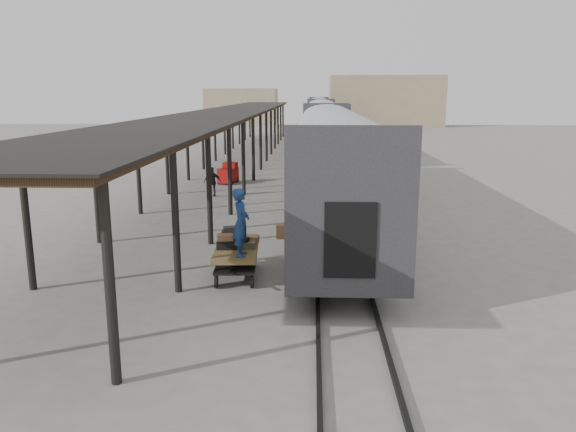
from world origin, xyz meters
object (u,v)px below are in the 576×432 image
Objects in this scene: luggage_tug at (228,174)px; pedestrian at (212,182)px; baggage_cart at (236,256)px; porter at (241,222)px.

pedestrian is (-0.18, -4.40, 0.22)m from luggage_tug.
luggage_tug is (-2.84, 17.49, -0.08)m from baggage_cart.
pedestrian reaches higher than baggage_cart.
luggage_tug is at bearing -109.80° from pedestrian.
porter is at bearing -72.62° from baggage_cart.
porter is 14.16m from pedestrian.
luggage_tug is 4.41m from pedestrian.
baggage_cart is 1.37m from porter.
luggage_tug is 1.00× the size of pedestrian.
luggage_tug is 0.81× the size of porter.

